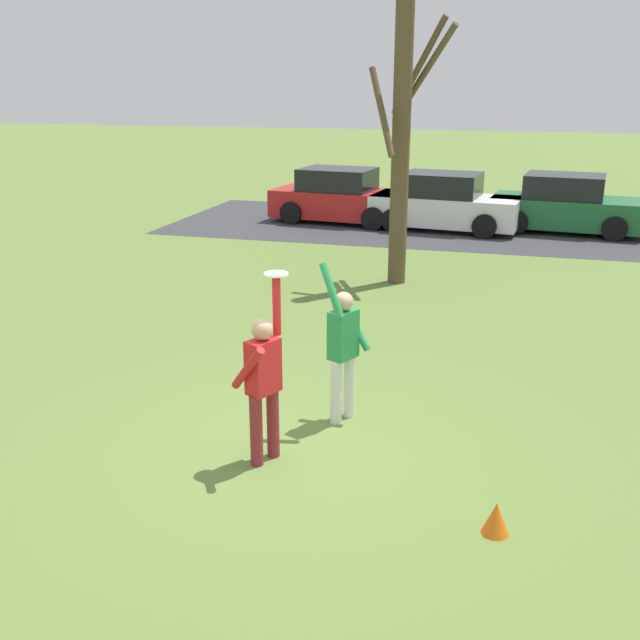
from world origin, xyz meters
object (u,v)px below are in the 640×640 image
object	(u,v)px
frisbee_disc	(276,274)
bare_tree_tall	(402,141)
parked_car_green	(567,206)
person_defender	(343,345)
parked_car_red	(341,198)
parked_car_white	(444,204)
field_cone_orange	(496,518)
person_catcher	(263,378)

from	to	relation	value
frisbee_disc	bare_tree_tall	xyz separation A→B (m)	(0.04, 7.77, 0.81)
parked_car_green	bare_tree_tall	world-z (taller)	bare_tree_tall
person_defender	bare_tree_tall	distance (m)	7.03
parked_car_red	parked_car_green	bearing A→B (deg)	8.07
person_defender	parked_car_white	xyz separation A→B (m)	(-0.15, 12.87, -0.25)
person_defender	field_cone_orange	xyz separation A→B (m)	(1.95, -1.98, -0.82)
parked_car_white	bare_tree_tall	distance (m)	6.51
person_catcher	frisbee_disc	bearing A→B (deg)	0.00
parked_car_white	field_cone_orange	world-z (taller)	parked_car_white
parked_car_red	parked_car_white	size ratio (longest dim) A/B	1.00
frisbee_disc	field_cone_orange	size ratio (longest dim) A/B	0.80
parked_car_red	parked_car_white	bearing A→B (deg)	-0.15
frisbee_disc	bare_tree_tall	bearing A→B (deg)	89.74
parked_car_green	parked_car_red	bearing A→B (deg)	-171.93
frisbee_disc	field_cone_orange	xyz separation A→B (m)	(2.43, -0.95, -1.93)
frisbee_disc	parked_car_red	xyz separation A→B (m)	(-2.79, 14.26, -1.37)
person_catcher	parked_car_green	distance (m)	15.13
person_catcher	bare_tree_tall	size ratio (longest dim) A/B	0.38
person_defender	frisbee_disc	xyz separation A→B (m)	(-0.49, -1.03, 1.11)
person_defender	parked_car_white	bearing A→B (deg)	-154.12
frisbee_disc	person_catcher	bearing A→B (deg)	-115.22
parked_car_white	parked_car_green	distance (m)	3.38
field_cone_orange	person_defender	bearing A→B (deg)	134.51
frisbee_disc	parked_car_green	bearing A→B (deg)	75.73
person_catcher	parked_car_white	xyz separation A→B (m)	(0.43, 14.10, -0.25)
person_defender	bare_tree_tall	world-z (taller)	bare_tree_tall
person_catcher	parked_car_white	world-z (taller)	person_catcher
field_cone_orange	parked_car_white	bearing A→B (deg)	98.03
bare_tree_tall	frisbee_disc	bearing A→B (deg)	-90.26
person_defender	parked_car_red	bearing A→B (deg)	-140.88
parked_car_green	field_cone_orange	distance (m)	15.45
person_defender	parked_car_white	world-z (taller)	person_defender
parked_car_white	bare_tree_tall	xyz separation A→B (m)	(-0.30, -6.12, 2.18)
person_defender	frisbee_disc	size ratio (longest dim) A/B	7.99
person_catcher	parked_car_white	size ratio (longest dim) A/B	0.49
frisbee_disc	parked_car_green	xyz separation A→B (m)	(3.67, 14.44, -1.37)
frisbee_disc	parked_car_red	bearing A→B (deg)	101.07
frisbee_disc	bare_tree_tall	size ratio (longest dim) A/B	0.05
parked_car_white	parked_car_green	size ratio (longest dim) A/B	1.00
frisbee_disc	field_cone_orange	distance (m)	3.25
person_catcher	bare_tree_tall	world-z (taller)	bare_tree_tall
person_defender	parked_car_green	world-z (taller)	person_defender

